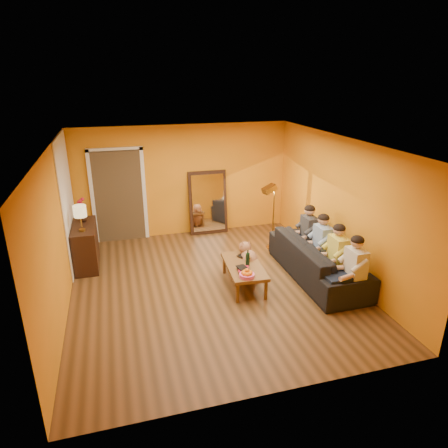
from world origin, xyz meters
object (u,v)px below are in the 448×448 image
object	(u,v)px
dog	(249,260)
tumbler	(248,259)
coffee_table	(244,275)
sofa	(317,259)
person_mid_right	(322,244)
wine_bottle	(248,258)
vase	(83,217)
table_lamp	(81,218)
person_far_left	(355,270)
person_mid_left	(337,256)
laptop	(247,255)
floor_lamp	(273,218)
mirror_frame	(208,202)
sideboard	(86,245)
person_far_right	(309,234)

from	to	relation	value
dog	tumbler	world-z (taller)	dog
coffee_table	sofa	bearing A→B (deg)	2.52
person_mid_right	wine_bottle	size ratio (longest dim) A/B	3.94
person_mid_right	vase	world-z (taller)	person_mid_right
table_lamp	person_far_left	bearing A→B (deg)	-28.99
wine_bottle	person_mid_left	bearing A→B (deg)	-16.06
table_lamp	laptop	bearing A→B (deg)	-19.15
laptop	floor_lamp	bearing A→B (deg)	14.16
mirror_frame	sideboard	distance (m)	3.01
coffee_table	dog	xyz separation A→B (m)	(0.20, 0.31, 0.14)
person_mid_left	person_mid_right	bearing A→B (deg)	90.00
table_lamp	floor_lamp	bearing A→B (deg)	0.55
person_mid_left	dog	bearing A→B (deg)	149.95
tumbler	vase	xyz separation A→B (m)	(-2.91, 1.81, 0.47)
sideboard	laptop	bearing A→B (deg)	-24.15
coffee_table	person_far_right	xyz separation A→B (m)	(1.58, 0.61, 0.40)
dog	wine_bottle	size ratio (longest dim) A/B	2.24
sideboard	laptop	size ratio (longest dim) A/B	3.27
mirror_frame	coffee_table	world-z (taller)	mirror_frame
person_mid_left	coffee_table	bearing A→B (deg)	162.76
coffee_table	wine_bottle	bearing A→B (deg)	-40.87
sofa	wine_bottle	bearing A→B (deg)	90.38
sofa	person_mid_left	size ratio (longest dim) A/B	2.04
mirror_frame	coffee_table	bearing A→B (deg)	-90.03
dog	person_mid_left	bearing A→B (deg)	-37.73
coffee_table	dog	bearing A→B (deg)	61.45
person_far_right	laptop	xyz separation A→B (m)	(-1.40, -0.26, -0.18)
coffee_table	person_mid_left	distance (m)	1.70
person_far_right	tumbler	world-z (taller)	person_far_right
sofa	floor_lamp	size ratio (longest dim) A/B	1.73
dog	tumbler	distance (m)	0.24
sideboard	person_mid_right	bearing A→B (deg)	-20.36
table_lamp	person_mid_left	xyz separation A→B (m)	(4.37, -1.87, -0.49)
person_mid_left	tumbler	bearing A→B (deg)	157.32
sofa	person_mid_right	world-z (taller)	person_mid_right
table_lamp	tumbler	world-z (taller)	table_lamp
person_far_left	vase	distance (m)	5.29
table_lamp	dog	size ratio (longest dim) A/B	0.73
person_far_right	laptop	distance (m)	1.44
person_mid_right	coffee_table	bearing A→B (deg)	-177.85
table_lamp	person_mid_right	world-z (taller)	table_lamp
mirror_frame	wine_bottle	world-z (taller)	mirror_frame
sofa	mirror_frame	bearing A→B (deg)	27.37
floor_lamp	vase	xyz separation A→B (m)	(-3.93, 0.51, 0.22)
sofa	person_far_left	distance (m)	1.04
person_mid_left	laptop	world-z (taller)	person_mid_left
person_far_left	person_mid_right	distance (m)	1.10
coffee_table	person_far_right	bearing A→B (deg)	25.20
person_mid_left	wine_bottle	world-z (taller)	person_mid_left
person_far_left	laptop	xyz separation A→B (m)	(-1.40, 1.39, -0.18)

